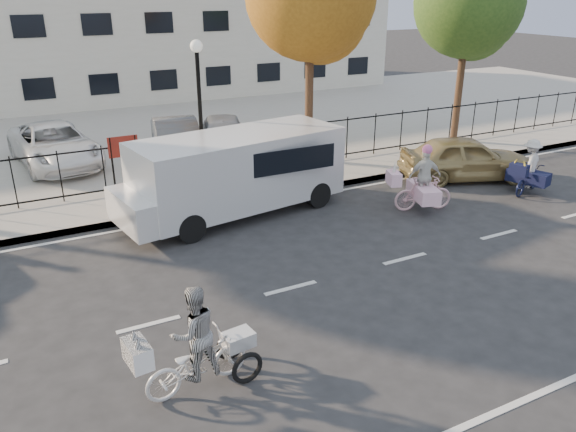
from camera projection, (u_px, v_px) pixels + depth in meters
ground at (291, 288)px, 11.78m from camera, size 120.00×120.00×0.00m
road_markings at (291, 288)px, 11.78m from camera, size 60.00×9.52×0.01m
curb at (209, 207)px, 15.91m from camera, size 60.00×0.10×0.15m
sidewalk at (197, 196)px, 16.77m from camera, size 60.00×2.20×0.15m
parking_lot at (130, 132)px, 24.09m from camera, size 60.00×15.60×0.15m
iron_fence at (184, 160)px, 17.36m from camera, size 58.00×0.06×1.50m
building at (84, 42)px, 31.21m from camera, size 34.00×10.00×6.00m
lamppost at (199, 88)px, 16.41m from camera, size 0.36×0.36×4.33m
street_sign at (124, 154)px, 16.05m from camera, size 0.85×0.06×1.80m
zebra_trike at (196, 350)px, 8.63m from camera, size 2.09×0.90×1.78m
unicorn_bike at (423, 187)px, 15.63m from camera, size 1.94×1.40×1.91m
bull_bike at (529, 172)px, 16.97m from camera, size 1.85×1.31×1.67m
white_van at (235, 171)px, 15.22m from camera, size 6.55×2.99×2.23m
gold_sedan at (466, 158)px, 18.19m from camera, size 4.54×3.10×1.43m
lot_car_b at (55, 145)px, 19.22m from camera, size 2.96×5.28×1.40m
lot_car_c at (177, 140)px, 19.79m from camera, size 2.19×4.46×1.41m
lot_car_d at (224, 136)px, 20.34m from camera, size 2.91×4.47×1.41m
tree_mid at (313, 1)px, 18.06m from camera, size 4.24×4.24×7.78m
tree_east at (470, 8)px, 20.69m from camera, size 3.99×3.99×7.32m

